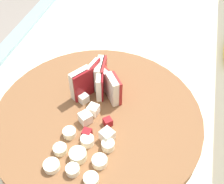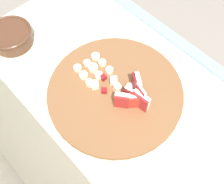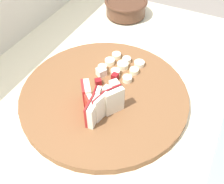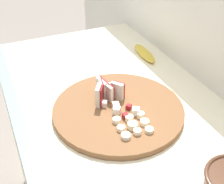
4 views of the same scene
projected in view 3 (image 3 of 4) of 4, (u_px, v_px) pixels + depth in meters
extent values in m
cube|color=#7A9EAD|center=(219.00, 173.00, 0.51)|extent=(1.14, 0.04, 0.04)
cube|color=silver|center=(0.00, 122.00, 0.86)|extent=(2.40, 0.04, 1.31)
cylinder|color=brown|center=(104.00, 95.00, 0.62)|extent=(0.40, 0.40, 0.02)
cube|color=maroon|center=(112.00, 99.00, 0.56)|extent=(0.04, 0.03, 0.06)
cube|color=beige|center=(114.00, 101.00, 0.55)|extent=(0.04, 0.04, 0.06)
cube|color=maroon|center=(100.00, 106.00, 0.54)|extent=(0.04, 0.01, 0.06)
cube|color=white|center=(101.00, 107.00, 0.54)|extent=(0.04, 0.02, 0.06)
cube|color=#A32323|center=(91.00, 110.00, 0.54)|extent=(0.05, 0.01, 0.06)
cube|color=white|center=(94.00, 111.00, 0.54)|extent=(0.05, 0.02, 0.06)
cube|color=maroon|center=(95.00, 101.00, 0.56)|extent=(0.05, 0.02, 0.05)
cube|color=#EFE5CC|center=(97.00, 102.00, 0.56)|extent=(0.05, 0.02, 0.05)
cube|color=#A32323|center=(84.00, 94.00, 0.57)|extent=(0.04, 0.03, 0.06)
cube|color=beige|center=(87.00, 94.00, 0.57)|extent=(0.04, 0.04, 0.06)
cube|color=#B22D23|center=(88.00, 107.00, 0.55)|extent=(0.03, 0.03, 0.05)
cube|color=#EFE5CC|center=(91.00, 106.00, 0.55)|extent=(0.03, 0.04, 0.05)
cube|color=white|center=(114.00, 85.00, 0.62)|extent=(0.03, 0.03, 0.02)
cube|color=white|center=(113.00, 102.00, 0.58)|extent=(0.02, 0.02, 0.02)
cube|color=white|center=(107.00, 91.00, 0.61)|extent=(0.02, 0.02, 0.02)
cube|color=maroon|center=(98.00, 82.00, 0.63)|extent=(0.02, 0.02, 0.01)
cube|color=white|center=(101.00, 72.00, 0.65)|extent=(0.03, 0.03, 0.02)
cube|color=maroon|center=(115.00, 77.00, 0.64)|extent=(0.02, 0.02, 0.02)
cube|color=white|center=(107.00, 91.00, 0.61)|extent=(0.02, 0.02, 0.02)
cylinder|color=#F4EAC6|center=(127.00, 79.00, 0.64)|extent=(0.02, 0.02, 0.01)
cylinder|color=beige|center=(134.00, 71.00, 0.66)|extent=(0.02, 0.02, 0.01)
cylinder|color=white|center=(139.00, 64.00, 0.68)|extent=(0.03, 0.03, 0.01)
cylinder|color=white|center=(115.00, 72.00, 0.65)|extent=(0.02, 0.02, 0.01)
cylinder|color=beige|center=(123.00, 66.00, 0.67)|extent=(0.03, 0.03, 0.02)
cylinder|color=white|center=(127.00, 60.00, 0.69)|extent=(0.02, 0.02, 0.01)
cylinder|color=#F4EAC6|center=(102.00, 68.00, 0.66)|extent=(0.02, 0.02, 0.01)
cylinder|color=white|center=(110.00, 62.00, 0.68)|extent=(0.03, 0.03, 0.01)
cylinder|color=beige|center=(116.00, 55.00, 0.70)|extent=(0.02, 0.02, 0.01)
cylinder|color=#4C2D1E|center=(126.00, 15.00, 0.89)|extent=(0.07, 0.07, 0.01)
cylinder|color=#4C2D1E|center=(126.00, 8.00, 0.87)|extent=(0.13, 0.13, 0.05)
torus|color=#4C2D1E|center=(126.00, 1.00, 0.86)|extent=(0.14, 0.14, 0.01)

